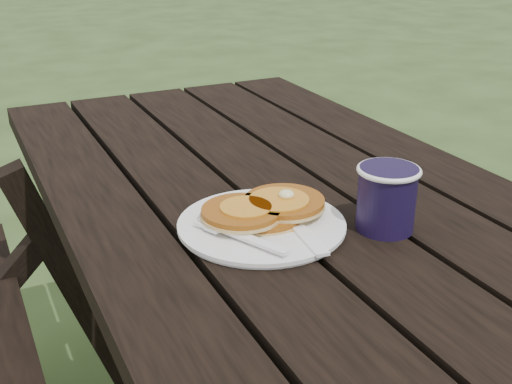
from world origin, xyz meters
name	(u,v)px	position (x,y,z in m)	size (l,w,h in m)	color
plate	(262,226)	(-0.11, 0.05, 0.76)	(0.24, 0.24, 0.01)	white
pancake_stack	(265,209)	(-0.09, 0.06, 0.77)	(0.20, 0.13, 0.04)	#964F10
knife	(298,227)	(-0.07, 0.01, 0.76)	(0.02, 0.18, 0.01)	white
fork	(255,241)	(-0.15, -0.02, 0.77)	(0.03, 0.16, 0.01)	white
coffee_cup	(387,195)	(0.06, -0.03, 0.81)	(0.09, 0.09, 0.10)	black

